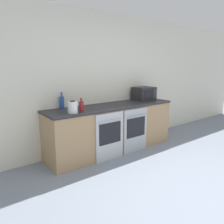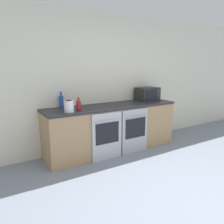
{
  "view_description": "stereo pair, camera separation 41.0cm",
  "coord_description": "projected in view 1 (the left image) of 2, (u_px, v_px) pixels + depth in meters",
  "views": [
    {
      "loc": [
        -2.43,
        -1.04,
        1.61
      ],
      "look_at": [
        -0.01,
        2.15,
        0.75
      ],
      "focal_mm": 35.0,
      "sensor_mm": 36.0,
      "label": 1
    },
    {
      "loc": [
        -2.1,
        -1.27,
        1.61
      ],
      "look_at": [
        -0.01,
        2.15,
        0.75
      ],
      "focal_mm": 35.0,
      "sensor_mm": 36.0,
      "label": 2
    }
  ],
  "objects": [
    {
      "name": "wall_back",
      "position": [
        101.0,
        82.0,
        4.26
      ],
      "size": [
        10.0,
        0.06,
        2.6
      ],
      "color": "silver",
      "rests_on": "ground_plane"
    },
    {
      "name": "bottle_blue",
      "position": [
        62.0,
        102.0,
        3.73
      ],
      "size": [
        0.08,
        0.08,
        0.28
      ],
      "color": "#234793",
      "rests_on": "counter_back"
    },
    {
      "name": "kettle",
      "position": [
        73.0,
        107.0,
        3.37
      ],
      "size": [
        0.15,
        0.15,
        0.19
      ],
      "color": "white",
      "rests_on": "counter_back"
    },
    {
      "name": "oven_right",
      "position": [
        135.0,
        130.0,
        4.08
      ],
      "size": [
        0.56,
        0.06,
        0.83
      ],
      "color": "#A8AAAF",
      "rests_on": "ground_plane"
    },
    {
      "name": "oven_left",
      "position": [
        110.0,
        136.0,
        3.73
      ],
      "size": [
        0.56,
        0.06,
        0.83
      ],
      "color": "#B7BABF",
      "rests_on": "ground_plane"
    },
    {
      "name": "microwave",
      "position": [
        144.0,
        94.0,
        4.66
      ],
      "size": [
        0.44,
        0.34,
        0.27
      ],
      "color": "#232326",
      "rests_on": "counter_back"
    },
    {
      "name": "ground_plane",
      "position": [
        222.0,
        204.0,
        2.58
      ],
      "size": [
        16.0,
        16.0,
        0.0
      ],
      "primitive_type": "plane",
      "color": "gray"
    },
    {
      "name": "counter_back",
      "position": [
        112.0,
        128.0,
        4.17
      ],
      "size": [
        2.58,
        0.66,
        0.89
      ],
      "color": "tan",
      "rests_on": "ground_plane"
    },
    {
      "name": "bottle_red",
      "position": [
        81.0,
        106.0,
        3.52
      ],
      "size": [
        0.08,
        0.08,
        0.21
      ],
      "color": "maroon",
      "rests_on": "counter_back"
    }
  ]
}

